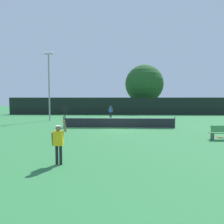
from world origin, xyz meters
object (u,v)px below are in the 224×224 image
light_pole (49,82)px  parked_car_near (81,109)px  player_receiving (111,111)px  courtside_bench (224,132)px  player_serving (59,139)px  large_tree (144,84)px  parked_car_far (169,109)px  tennis_ball (108,124)px  spare_racket (219,137)px  parked_car_mid (102,109)px

light_pole → parked_car_near: light_pole is taller
light_pole → parked_car_near: 16.22m
player_receiving → courtside_bench: player_receiving is taller
player_serving → light_pole: size_ratio=0.29×
light_pole → large_tree: large_tree is taller
player_receiving → parked_car_far: bearing=-134.4°
player_serving → tennis_ball: (1.35, 13.13, -1.04)m
large_tree → spare_racket: bearing=-85.7°
courtside_bench → parked_car_mid: size_ratio=0.43×
player_serving → tennis_ball: size_ratio=36.16×
tennis_ball → courtside_bench: size_ratio=0.04×
player_receiving → tennis_ball: bearing=90.4°
courtside_bench → light_pole: (-15.67, 11.23, 4.36)m
spare_racket → parked_car_far: size_ratio=0.12×
player_receiving → spare_racket: 16.41m
spare_racket → light_pole: (-15.80, 10.43, 4.82)m
player_serving → parked_car_far: size_ratio=0.56×
spare_racket → player_receiving: bearing=120.3°
spare_racket → parked_car_near: (-14.75, 26.10, 0.76)m
spare_racket → tennis_ball: bearing=139.5°
player_receiving → parked_car_near: 13.60m
large_tree → player_serving: bearing=-103.3°
tennis_ball → parked_car_near: parked_car_near is taller
player_serving → parked_car_mid: player_serving is taller
player_receiving → spare_racket: (8.26, -14.14, -1.00)m
courtside_bench → player_receiving: bearing=118.5°
large_tree → parked_car_near: 13.72m
parked_car_near → parked_car_mid: (4.28, 0.07, 0.00)m
player_serving → tennis_ball: bearing=84.1°
large_tree → parked_car_near: (-12.79, 0.03, -4.97)m
player_serving → spare_racket: bearing=32.6°
tennis_ball → spare_racket: tennis_ball is taller
player_serving → player_receiving: bearing=86.3°
courtside_bench → parked_car_far: (3.02, 26.33, 0.30)m
player_receiving → player_serving: bearing=86.3°
player_serving → courtside_bench: 10.84m
player_serving → spare_racket: player_serving is taller
player_receiving → courtside_bench: (8.12, -14.94, -0.54)m
player_serving → courtside_bench: player_serving is taller
player_serving → light_pole: light_pole is taller
parked_car_near → spare_racket: bearing=-69.0°
tennis_ball → parked_car_mid: 19.31m
player_receiving → parked_car_far: size_ratio=0.38×
player_serving → parked_car_mid: size_ratio=0.58×
light_pole → player_serving: bearing=-69.3°
player_serving → parked_car_near: size_ratio=0.55×
player_serving → player_receiving: player_serving is taller
courtside_bench → parked_car_mid: bearing=111.0°
light_pole → parked_car_mid: 17.11m
player_serving → parked_car_far: 34.01m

